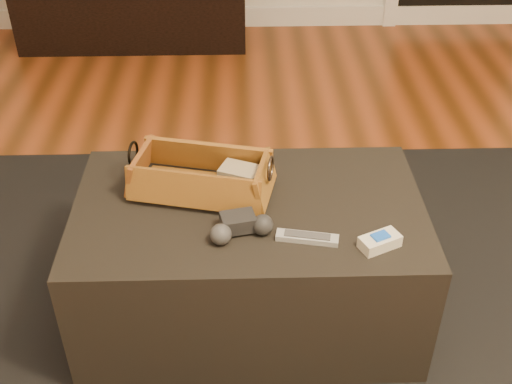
{
  "coord_description": "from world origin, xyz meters",
  "views": [
    {
      "loc": [
        -0.1,
        -1.19,
        1.53
      ],
      "look_at": [
        -0.06,
        0.24,
        0.49
      ],
      "focal_mm": 45.0,
      "sensor_mm": 36.0,
      "label": 1
    }
  ],
  "objects_px": {
    "ottoman": "(249,260)",
    "cream_gadget": "(380,241)",
    "tv_remote": "(194,186)",
    "game_controller": "(240,227)",
    "wicker_basket": "(202,178)",
    "silver_remote": "(307,237)"
  },
  "relations": [
    {
      "from": "tv_remote",
      "to": "game_controller",
      "type": "relative_size",
      "value": 1.17
    },
    {
      "from": "game_controller",
      "to": "silver_remote",
      "type": "bearing_deg",
      "value": -8.52
    },
    {
      "from": "tv_remote",
      "to": "wicker_basket",
      "type": "relative_size",
      "value": 0.49
    },
    {
      "from": "tv_remote",
      "to": "game_controller",
      "type": "height_order",
      "value": "game_controller"
    },
    {
      "from": "tv_remote",
      "to": "wicker_basket",
      "type": "height_order",
      "value": "wicker_basket"
    },
    {
      "from": "tv_remote",
      "to": "ottoman",
      "type": "bearing_deg",
      "value": -14.38
    },
    {
      "from": "tv_remote",
      "to": "wicker_basket",
      "type": "bearing_deg",
      "value": 30.87
    },
    {
      "from": "ottoman",
      "to": "game_controller",
      "type": "bearing_deg",
      "value": -100.55
    },
    {
      "from": "tv_remote",
      "to": "game_controller",
      "type": "distance_m",
      "value": 0.23
    },
    {
      "from": "tv_remote",
      "to": "cream_gadget",
      "type": "relative_size",
      "value": 1.79
    },
    {
      "from": "ottoman",
      "to": "cream_gadget",
      "type": "xyz_separation_m",
      "value": [
        0.34,
        -0.19,
        0.23
      ]
    },
    {
      "from": "ottoman",
      "to": "game_controller",
      "type": "distance_m",
      "value": 0.27
    },
    {
      "from": "wicker_basket",
      "to": "cream_gadget",
      "type": "bearing_deg",
      "value": -29.02
    },
    {
      "from": "ottoman",
      "to": "cream_gadget",
      "type": "height_order",
      "value": "cream_gadget"
    },
    {
      "from": "tv_remote",
      "to": "silver_remote",
      "type": "bearing_deg",
      "value": -28.36
    },
    {
      "from": "ottoman",
      "to": "silver_remote",
      "type": "xyz_separation_m",
      "value": [
        0.15,
        -0.16,
        0.22
      ]
    },
    {
      "from": "wicker_basket",
      "to": "silver_remote",
      "type": "relative_size",
      "value": 2.6
    },
    {
      "from": "wicker_basket",
      "to": "cream_gadget",
      "type": "height_order",
      "value": "wicker_basket"
    },
    {
      "from": "cream_gadget",
      "to": "wicker_basket",
      "type": "bearing_deg",
      "value": 150.98
    },
    {
      "from": "wicker_basket",
      "to": "silver_remote",
      "type": "height_order",
      "value": "wicker_basket"
    },
    {
      "from": "ottoman",
      "to": "game_controller",
      "type": "height_order",
      "value": "game_controller"
    },
    {
      "from": "ottoman",
      "to": "tv_remote",
      "type": "height_order",
      "value": "tv_remote"
    }
  ]
}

